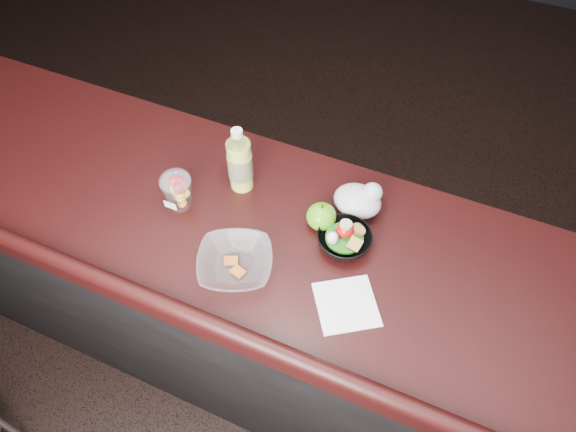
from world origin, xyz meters
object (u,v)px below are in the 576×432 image
object	(u,v)px
lemonade_bottle	(240,163)
takeout_bowl	(235,263)
snack_bowl	(344,239)
green_apple	(321,216)
fruit_cup	(177,190)

from	to	relation	value
lemonade_bottle	takeout_bowl	bearing A→B (deg)	-66.43
snack_bowl	green_apple	bearing A→B (deg)	154.30
lemonade_bottle	fruit_cup	distance (m)	0.21
fruit_cup	green_apple	size ratio (longest dim) A/B	1.46
lemonade_bottle	takeout_bowl	distance (m)	0.33
lemonade_bottle	snack_bowl	bearing A→B (deg)	-13.61
fruit_cup	snack_bowl	xyz separation A→B (m)	(0.52, 0.06, -0.04)
green_apple	takeout_bowl	size ratio (longest dim) A/B	0.34
lemonade_bottle	snack_bowl	size ratio (longest dim) A/B	1.17
takeout_bowl	lemonade_bottle	bearing A→B (deg)	113.57
lemonade_bottle	green_apple	bearing A→B (deg)	-9.67
green_apple	snack_bowl	bearing A→B (deg)	-25.70
green_apple	takeout_bowl	distance (m)	0.29
fruit_cup	snack_bowl	size ratio (longest dim) A/B	0.68
takeout_bowl	green_apple	bearing A→B (deg)	55.65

